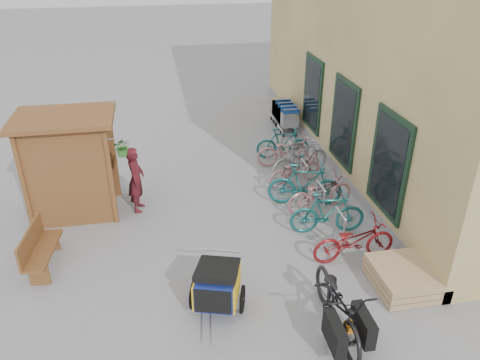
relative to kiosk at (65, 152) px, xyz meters
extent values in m
plane|color=gray|center=(3.28, -2.47, -1.55)|extent=(80.00, 80.00, 0.00)
cube|color=#D8BB7C|center=(9.78, 2.03, 1.95)|extent=(6.00, 13.00, 7.00)
cube|color=gray|center=(6.86, 2.03, -1.40)|extent=(0.18, 13.00, 0.30)
cube|color=black|center=(6.75, -1.97, 0.05)|extent=(0.06, 1.50, 2.20)
cube|color=black|center=(6.72, -1.97, 0.05)|extent=(0.02, 1.25, 1.95)
cube|color=black|center=(6.75, 0.53, 0.05)|extent=(0.06, 1.50, 2.20)
cube|color=black|center=(6.72, 0.53, 0.05)|extent=(0.02, 1.25, 1.95)
cube|color=black|center=(6.75, 3.03, 0.05)|extent=(0.06, 1.50, 2.20)
cube|color=black|center=(6.72, 3.03, 0.05)|extent=(0.02, 1.25, 1.95)
cube|color=brown|center=(-0.82, -0.62, -0.40)|extent=(0.09, 0.09, 2.30)
cube|color=brown|center=(0.98, -0.62, -0.40)|extent=(0.09, 0.09, 2.30)
cube|color=brown|center=(-0.82, 0.68, -0.40)|extent=(0.09, 0.09, 2.30)
cube|color=brown|center=(0.98, 0.68, -0.40)|extent=(0.09, 0.09, 2.30)
cube|color=brown|center=(-0.79, 0.03, -0.40)|extent=(0.05, 1.30, 2.30)
cube|color=brown|center=(0.08, -0.59, -0.40)|extent=(1.80, 0.05, 2.30)
cube|color=brown|center=(0.08, 0.65, -0.40)|extent=(1.80, 0.05, 2.30)
cube|color=brown|center=(0.08, 0.03, 0.80)|extent=(2.15, 1.65, 0.10)
cube|color=brown|center=(-0.12, 0.03, -0.65)|extent=(1.30, 1.15, 0.04)
cube|color=brown|center=(-0.12, 0.03, -0.05)|extent=(1.30, 1.15, 0.04)
cylinder|color=#A5A8AD|center=(1.16, -0.62, 0.50)|extent=(0.36, 0.02, 0.02)
imported|color=#2F7127|center=(1.31, -0.62, 0.30)|extent=(0.38, 0.33, 0.42)
cylinder|color=#A5A8AD|center=(5.58, -2.72, -1.13)|extent=(0.05, 0.05, 0.84)
cylinder|color=#A5A8AD|center=(5.58, -2.22, -1.13)|extent=(0.05, 0.05, 0.84)
cylinder|color=#A5A8AD|center=(5.58, -2.47, -0.71)|extent=(0.05, 0.50, 0.05)
cylinder|color=#A5A8AD|center=(5.58, -1.52, -1.13)|extent=(0.05, 0.05, 0.84)
cylinder|color=#A5A8AD|center=(5.58, -1.02, -1.13)|extent=(0.05, 0.05, 0.84)
cylinder|color=#A5A8AD|center=(5.58, -1.27, -0.71)|extent=(0.05, 0.50, 0.05)
cylinder|color=#A5A8AD|center=(5.58, -0.32, -1.13)|extent=(0.05, 0.05, 0.84)
cylinder|color=#A5A8AD|center=(5.58, 0.18, -1.13)|extent=(0.05, 0.05, 0.84)
cylinder|color=#A5A8AD|center=(5.58, -0.07, -0.71)|extent=(0.05, 0.50, 0.05)
cylinder|color=#A5A8AD|center=(5.58, 0.88, -1.13)|extent=(0.05, 0.05, 0.84)
cylinder|color=#A5A8AD|center=(5.58, 1.38, -1.13)|extent=(0.05, 0.05, 0.84)
cylinder|color=#A5A8AD|center=(5.58, 1.13, -0.71)|extent=(0.05, 0.50, 0.05)
cylinder|color=#A5A8AD|center=(5.58, 2.08, -1.13)|extent=(0.05, 0.05, 0.84)
cylinder|color=#A5A8AD|center=(5.58, 2.58, -1.13)|extent=(0.05, 0.05, 0.84)
cylinder|color=#A5A8AD|center=(5.58, 2.33, -0.71)|extent=(0.05, 0.50, 0.05)
cube|color=tan|center=(6.28, -3.87, -1.48)|extent=(1.00, 1.20, 0.12)
cube|color=tan|center=(6.28, -3.87, -1.34)|extent=(1.00, 1.20, 0.12)
cube|color=tan|center=(6.28, -3.87, -1.20)|extent=(1.00, 1.20, 0.12)
cube|color=brown|center=(-0.32, -2.03, -1.16)|extent=(0.55, 1.42, 0.06)
cube|color=brown|center=(-0.51, -2.03, -0.90)|extent=(0.19, 1.39, 0.46)
cube|color=brown|center=(-0.32, -2.58, -1.37)|extent=(0.37, 0.09, 0.37)
cube|color=brown|center=(-0.32, -1.47, -1.37)|extent=(0.37, 0.09, 0.37)
cube|color=silver|center=(6.28, 3.96, -0.98)|extent=(0.52, 0.81, 0.49)
cube|color=#164494|center=(6.28, 3.55, -0.65)|extent=(0.52, 0.04, 0.17)
cylinder|color=silver|center=(6.28, 3.52, -0.59)|extent=(0.55, 0.03, 0.03)
cylinder|color=black|center=(6.07, 3.63, -1.50)|extent=(0.04, 0.11, 0.11)
cube|color=silver|center=(6.28, 4.29, -0.98)|extent=(0.52, 0.81, 0.49)
cube|color=#164494|center=(6.28, 3.88, -0.65)|extent=(0.52, 0.04, 0.17)
cylinder|color=silver|center=(6.28, 3.85, -0.59)|extent=(0.55, 0.03, 0.03)
cylinder|color=black|center=(6.07, 3.96, -1.50)|extent=(0.04, 0.11, 0.11)
cube|color=silver|center=(6.28, 4.62, -0.98)|extent=(0.52, 0.81, 0.49)
cube|color=#164494|center=(6.28, 4.21, -0.65)|extent=(0.52, 0.04, 0.17)
cylinder|color=silver|center=(6.28, 4.19, -0.59)|extent=(0.55, 0.03, 0.03)
cylinder|color=black|center=(6.07, 4.29, -1.50)|extent=(0.04, 0.11, 0.11)
cube|color=silver|center=(6.28, 4.95, -0.98)|extent=(0.52, 0.81, 0.49)
cube|color=#164494|center=(6.28, 4.55, -0.65)|extent=(0.52, 0.04, 0.17)
cylinder|color=silver|center=(6.28, 4.52, -0.59)|extent=(0.55, 0.03, 0.03)
cylinder|color=black|center=(6.07, 4.62, -1.50)|extent=(0.04, 0.11, 0.11)
cube|color=navy|center=(2.86, -3.79, -1.06)|extent=(0.87, 1.00, 0.50)
cube|color=gold|center=(2.53, -3.69, -1.06)|extent=(0.28, 0.82, 0.50)
cube|color=gold|center=(3.18, -3.89, -1.06)|extent=(0.28, 0.82, 0.50)
cube|color=black|center=(2.73, -4.22, -1.03)|extent=(0.58, 0.21, 0.46)
cube|color=black|center=(2.87, -3.74, -0.76)|extent=(0.92, 0.99, 0.24)
torus|color=black|center=(2.44, -3.66, -1.32)|extent=(0.20, 0.49, 0.49)
torus|color=black|center=(3.27, -3.92, -1.32)|extent=(0.20, 0.49, 0.49)
cylinder|color=#B7B7BC|center=(2.64, -4.48, -1.32)|extent=(0.25, 0.70, 0.03)
cylinder|color=#B7B7BC|center=(3.00, -3.34, -0.67)|extent=(0.66, 0.23, 0.03)
imported|color=black|center=(4.72, -4.62, -1.02)|extent=(0.75, 2.05, 1.07)
cube|color=black|center=(4.46, -5.17, -1.10)|extent=(0.19, 0.65, 0.45)
cube|color=black|center=(4.97, -5.08, -1.10)|extent=(0.19, 0.65, 0.45)
cube|color=orange|center=(4.72, -5.12, -1.05)|extent=(0.12, 0.18, 0.12)
imported|color=maroon|center=(1.47, -0.13, -0.75)|extent=(0.47, 0.64, 1.61)
imported|color=maroon|center=(5.73, -2.90, -1.10)|extent=(1.74, 0.68, 0.90)
imported|color=#1B696C|center=(5.54, -1.88, -1.06)|extent=(1.69, 0.64, 0.99)
imported|color=#BC7A7F|center=(5.71, -0.91, -1.10)|extent=(1.83, 1.00, 0.91)
imported|color=#1B696C|center=(5.43, -0.61, -1.02)|extent=(1.85, 0.92, 1.07)
imported|color=#BC7A7F|center=(5.49, 0.43, -1.14)|extent=(1.68, 1.02, 0.83)
imported|color=#98989C|center=(5.73, 0.77, -1.01)|extent=(1.87, 1.08, 1.09)
imported|color=#BC7A7F|center=(5.61, 1.58, -1.09)|extent=(1.78, 0.71, 0.92)
imported|color=#1B696C|center=(5.61, 2.05, -1.08)|extent=(1.61, 0.68, 0.94)
camera|label=1|loc=(2.10, -10.03, 4.26)|focal=35.00mm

